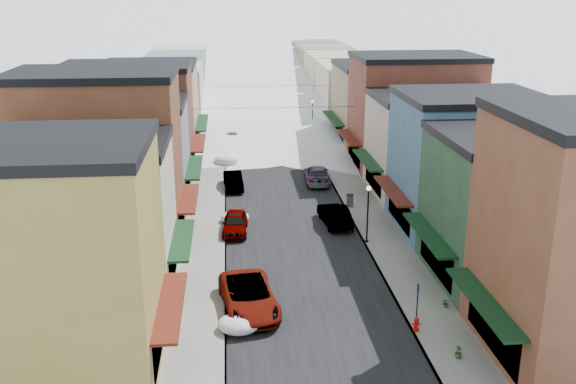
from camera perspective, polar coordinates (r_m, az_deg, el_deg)
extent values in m
cube|color=black|center=(86.12, -2.21, 5.79)|extent=(10.00, 160.00, 0.01)
cube|color=gray|center=(86.01, -6.63, 5.72)|extent=(3.20, 160.00, 0.15)
cube|color=gray|center=(86.70, 2.17, 5.92)|extent=(3.20, 160.00, 0.15)
cube|color=slate|center=(85.99, -5.59, 5.75)|extent=(0.10, 160.00, 0.15)
cube|color=slate|center=(86.52, 1.15, 5.90)|extent=(0.10, 160.00, 0.15)
cube|color=#A48C3C|center=(31.92, -20.76, -6.20)|extent=(10.00, 8.50, 11.00)
cube|color=black|center=(30.17, -21.94, 3.85)|extent=(10.20, 8.70, 0.50)
cube|color=#5C1B0F|center=(31.86, -10.41, -9.91)|extent=(1.20, 7.22, 0.15)
cube|color=beige|center=(39.94, -17.56, -2.62)|extent=(10.00, 8.00, 9.00)
cube|color=black|center=(38.61, -18.21, 4.01)|extent=(10.20, 8.20, 0.50)
cube|color=#0E3317|center=(39.57, -9.42, -4.21)|extent=(1.20, 6.80, 0.15)
cube|color=brown|center=(47.08, -16.40, 2.46)|extent=(11.00, 8.00, 12.00)
cube|color=black|center=(45.91, -17.08, 10.00)|extent=(11.20, 8.20, 0.50)
cube|color=#5C1B0F|center=(47.07, -8.80, -0.58)|extent=(1.20, 6.80, 0.15)
cube|color=gray|center=(55.52, -14.17, 3.04)|extent=(10.00, 9.00, 8.50)
cube|color=black|center=(54.60, -14.52, 7.61)|extent=(10.20, 9.20, 0.50)
cube|color=#0E3317|center=(55.20, -8.33, 2.19)|extent=(1.20, 7.65, 0.15)
cube|color=brown|center=(64.13, -13.97, 5.91)|extent=(12.00, 9.00, 10.50)
cube|color=black|center=(63.28, -14.34, 10.79)|extent=(12.20, 9.20, 0.50)
cube|color=#5C1B0F|center=(63.91, -7.96, 4.34)|extent=(1.20, 7.65, 0.15)
cube|color=tan|center=(73.82, -12.08, 7.15)|extent=(10.00, 11.00, 9.50)
cube|color=black|center=(73.10, -12.34, 11.00)|extent=(10.20, 11.20, 0.50)
cube|color=#0E3317|center=(73.67, -7.66, 6.13)|extent=(1.20, 9.35, 0.15)
cube|color=#0E3317|center=(33.13, 17.00, -9.30)|extent=(1.20, 7.65, 0.15)
cube|color=#22482D|center=(42.40, 19.71, -1.66)|extent=(10.00, 9.00, 9.00)
cube|color=black|center=(41.15, 20.40, 4.60)|extent=(10.20, 9.20, 0.50)
cube|color=#0E3317|center=(40.83, 12.36, -3.68)|extent=(1.20, 7.65, 0.15)
cube|color=teal|center=(50.16, 15.58, 2.26)|extent=(10.00, 9.00, 10.00)
cube|color=black|center=(49.08, 16.09, 8.18)|extent=(10.20, 9.20, 0.50)
cube|color=#5C1B0F|center=(48.97, 9.27, 0.13)|extent=(1.20, 7.65, 0.15)
cube|color=beige|center=(58.71, 12.95, 3.92)|extent=(11.00, 9.00, 8.50)
cube|color=black|center=(57.84, 13.25, 8.25)|extent=(11.20, 9.20, 0.50)
cube|color=#0E3317|center=(57.37, 7.07, 2.84)|extent=(1.20, 7.65, 0.15)
cube|color=maroon|center=(67.00, 11.08, 6.81)|extent=(12.00, 9.00, 11.00)
cube|color=black|center=(66.18, 11.38, 11.70)|extent=(12.20, 9.20, 0.50)
cube|color=#5C1B0F|center=(65.93, 5.43, 4.85)|extent=(1.20, 7.65, 0.15)
cube|color=#8A775B|center=(76.42, 8.24, 7.52)|extent=(10.00, 11.00, 9.00)
cube|color=black|center=(75.74, 8.40, 11.06)|extent=(10.20, 11.20, 0.50)
cube|color=#0E3317|center=(75.56, 4.04, 6.54)|extent=(1.20, 9.35, 0.15)
cube|color=gray|center=(87.60, -10.60, 8.36)|extent=(9.00, 13.00, 8.00)
cube|color=gray|center=(88.88, 5.85, 8.70)|extent=(9.00, 13.00, 8.00)
cube|color=gray|center=(101.40, -9.93, 9.65)|extent=(9.00, 13.00, 8.00)
cube|color=gray|center=(102.51, 4.35, 9.94)|extent=(9.00, 13.00, 8.00)
cube|color=gray|center=(115.24, -9.42, 10.62)|extent=(9.00, 13.00, 8.00)
cube|color=gray|center=(116.22, 3.19, 10.89)|extent=(9.00, 13.00, 8.00)
cube|color=gray|center=(129.12, -9.02, 11.39)|extent=(9.00, 13.00, 8.00)
cube|color=gray|center=(130.00, 2.27, 11.63)|extent=(9.00, 13.00, 8.00)
cube|color=silver|center=(249.45, -4.43, 14.98)|extent=(360.00, 40.00, 12.00)
cylinder|color=black|center=(65.34, -1.28, 7.49)|extent=(16.40, 0.04, 0.04)
cylinder|color=black|center=(80.11, -2.06, 9.39)|extent=(16.40, 0.04, 0.04)
imported|color=white|center=(37.38, -3.50, -9.24)|extent=(3.72, 6.68, 1.77)
imported|color=gray|center=(48.84, -4.73, -2.75)|extent=(2.12, 4.66, 1.55)
imported|color=black|center=(59.49, -4.88, 1.00)|extent=(1.93, 4.67, 1.50)
imported|color=#AAAEB3|center=(75.65, -5.04, 4.66)|extent=(2.34, 5.47, 1.57)
imported|color=black|center=(50.39, 4.16, -2.03)|extent=(2.21, 5.12, 1.64)
imported|color=gray|center=(50.18, 4.55, -2.26)|extent=(1.97, 4.27, 1.42)
imported|color=black|center=(61.13, 2.59, 1.57)|extent=(2.61, 5.77, 1.64)
imported|color=#A4A7AC|center=(84.53, -3.00, 6.05)|extent=(1.83, 4.35, 1.47)
imported|color=silver|center=(96.53, -1.61, 7.55)|extent=(3.08, 5.65, 1.50)
cylinder|color=red|center=(36.04, 11.30, -11.92)|extent=(0.35, 0.35, 0.10)
cylinder|color=red|center=(35.91, 11.33, -11.56)|extent=(0.25, 0.25, 0.62)
sphere|color=red|center=(35.75, 11.36, -11.07)|extent=(0.27, 0.27, 0.27)
cylinder|color=red|center=(35.86, 11.34, -11.41)|extent=(0.46, 0.10, 0.10)
cylinder|color=black|center=(36.20, 11.42, -9.71)|extent=(0.07, 0.07, 2.41)
cube|color=navy|center=(35.81, 11.50, -8.46)|extent=(0.04, 0.33, 0.44)
cylinder|color=#575A5C|center=(54.34, 5.53, -0.77)|extent=(0.57, 0.57, 0.99)
cylinder|color=black|center=(54.18, 5.54, -0.25)|extent=(0.62, 0.62, 0.07)
cylinder|color=black|center=(47.15, 7.00, -4.35)|extent=(0.30, 0.30, 0.10)
cylinder|color=black|center=(46.46, 7.09, -2.16)|extent=(0.12, 0.12, 3.94)
sphere|color=white|center=(45.79, 7.19, 0.33)|extent=(0.35, 0.35, 0.35)
cylinder|color=black|center=(81.75, 2.17, 5.28)|extent=(0.29, 0.29, 0.10)
cylinder|color=black|center=(81.36, 2.18, 6.58)|extent=(0.12, 0.12, 3.89)
sphere|color=white|center=(80.98, 2.20, 8.03)|extent=(0.35, 0.35, 0.35)
imported|color=#2F6A32|center=(38.69, 13.87, -9.56)|extent=(0.56, 0.51, 0.54)
imported|color=#2D5225|center=(34.05, 14.91, -13.59)|extent=(0.50, 0.50, 0.63)
ellipsoid|color=white|center=(35.43, -4.37, -11.61)|extent=(2.33, 1.97, 0.98)
ellipsoid|color=white|center=(36.60, -4.08, -11.01)|extent=(0.99, 0.89, 0.50)
ellipsoid|color=white|center=(50.85, -4.75, -2.26)|extent=(2.27, 1.92, 0.96)
ellipsoid|color=white|center=(52.06, -4.55, -2.05)|extent=(0.97, 0.87, 0.49)
ellipsoid|color=white|center=(67.67, -5.47, 2.87)|extent=(2.58, 2.19, 1.09)
ellipsoid|color=white|center=(68.90, -5.30, 2.91)|extent=(1.10, 0.99, 0.55)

